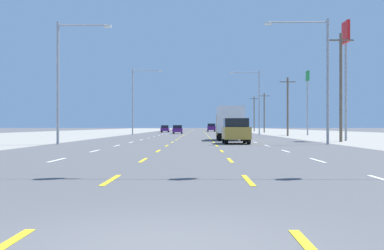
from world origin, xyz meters
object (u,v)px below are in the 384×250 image
suv_inner_right_nearest (236,131)px  suv_inner_right_far (211,127)px  box_truck_inner_right_near (230,121)px  hatchback_far_left_midfar (165,129)px  pole_sign_right_row_1 (346,51)px  pole_sign_right_row_2 (308,89)px  streetlight_left_row_1 (136,96)px  streetlight_right_row_1 (256,97)px  hatchback_inner_left_mid (178,129)px  streetlight_right_row_0 (321,70)px  streetlight_left_row_0 (64,73)px

suv_inner_right_nearest → suv_inner_right_far: bearing=89.9°
box_truck_inner_right_near → hatchback_far_left_midfar: 61.70m
pole_sign_right_row_1 → pole_sign_right_row_2: 28.97m
hatchback_far_left_midfar → streetlight_left_row_1: size_ratio=0.37×
box_truck_inner_right_near → streetlight_right_row_1: (6.17, 31.95, 4.14)m
hatchback_inner_left_mid → streetlight_right_row_0: 54.84m
hatchback_far_left_midfar → streetlight_left_row_0: streetlight_left_row_0 is taller
box_truck_inner_right_near → pole_sign_right_row_2: bearing=63.8°
streetlight_left_row_0 → suv_inner_right_nearest: bearing=6.9°
suv_inner_right_nearest → hatchback_inner_left_mid: bearing=97.4°
pole_sign_right_row_1 → streetlight_right_row_1: bearing=97.7°
hatchback_inner_left_mid → streetlight_right_row_1: (12.97, -9.97, 5.19)m
hatchback_far_left_midfar → pole_sign_right_row_2: size_ratio=0.40×
streetlight_left_row_1 → streetlight_left_row_0: bearing=-90.1°
box_truck_inner_right_near → streetlight_right_row_1: bearing=79.1°
streetlight_right_row_0 → streetlight_left_row_1: size_ratio=0.89×
streetlight_right_row_1 → suv_inner_right_far: bearing=97.9°
streetlight_left_row_0 → box_truck_inner_right_near: bearing=40.2°
hatchback_inner_left_mid → streetlight_right_row_0: bearing=-76.3°
hatchback_far_left_midfar → streetlight_left_row_0: size_ratio=0.42×
suv_inner_right_far → streetlight_right_row_0: size_ratio=0.52×
hatchback_far_left_midfar → suv_inner_right_far: bearing=55.0°
suv_inner_right_far → streetlight_left_row_0: size_ratio=0.53×
hatchback_far_left_midfar → streetlight_left_row_1: 29.49m
streetlight_left_row_0 → streetlight_left_row_1: (0.06, 43.11, 0.76)m
streetlight_right_row_0 → streetlight_right_row_1: streetlight_right_row_1 is taller
box_truck_inner_right_near → streetlight_right_row_1: streetlight_right_row_1 is taller
pole_sign_right_row_2 → hatchback_far_left_midfar: bearing=125.0°
streetlight_right_row_0 → streetlight_right_row_1: size_ratio=0.92×
suv_inner_right_far → streetlight_left_row_1: (-13.20, -43.72, 5.12)m
pole_sign_right_row_1 → streetlight_right_row_1: (-4.56, 33.71, -2.40)m
streetlight_right_row_0 → streetlight_right_row_1: bearing=90.0°
pole_sign_right_row_1 → streetlight_left_row_0: 25.88m
hatchback_inner_left_mid → suv_inner_right_far: 34.44m
box_truck_inner_right_near → suv_inner_right_far: bearing=89.9°
box_truck_inner_right_near → hatchback_far_left_midfar: (-10.34, 60.82, -1.05)m
hatchback_far_left_midfar → pole_sign_right_row_1: pole_sign_right_row_1 is taller
box_truck_inner_right_near → pole_sign_right_row_1: pole_sign_right_row_1 is taller
suv_inner_right_far → streetlight_left_row_1: streetlight_left_row_1 is taller
suv_inner_right_far → streetlight_left_row_0: streetlight_left_row_0 is taller
streetlight_right_row_0 → suv_inner_right_far: bearing=94.0°
pole_sign_right_row_1 → streetlight_left_row_0: pole_sign_right_row_1 is taller
box_truck_inner_right_near → suv_inner_right_far: (0.07, 75.67, -0.81)m
pole_sign_right_row_2 → streetlight_right_row_1: streetlight_right_row_1 is taller
box_truck_inner_right_near → hatchback_inner_left_mid: 42.49m
pole_sign_right_row_1 → pole_sign_right_row_2: size_ratio=1.16×
suv_inner_right_nearest → pole_sign_right_row_2: bearing=69.9°
suv_inner_right_far → streetlight_right_row_0: (6.06, -86.82, 4.53)m
box_truck_inner_right_near → pole_sign_right_row_2: pole_sign_right_row_2 is taller
suv_inner_right_nearest → hatchback_inner_left_mid: suv_inner_right_nearest is taller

